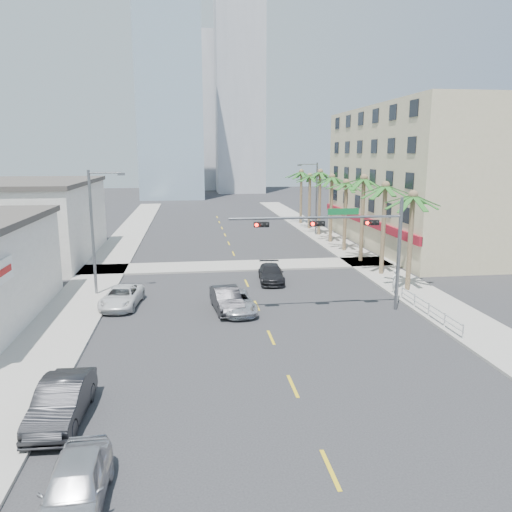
{
  "coord_description": "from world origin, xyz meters",
  "views": [
    {
      "loc": [
        -4.32,
        -22.08,
        10.14
      ],
      "look_at": [
        -0.09,
        9.73,
        3.5
      ],
      "focal_mm": 35.0,
      "sensor_mm": 36.0,
      "label": 1
    }
  ],
  "objects_px": {
    "traffic_signal_mast": "(352,235)",
    "car_lane_right": "(271,274)",
    "car_parked_near": "(75,487)",
    "car_lane_left": "(227,299)",
    "car_parked_far": "(122,297)",
    "car_parked_mid": "(62,401)",
    "pedestrian": "(395,281)",
    "car_lane_center": "(236,302)"
  },
  "relations": [
    {
      "from": "traffic_signal_mast",
      "to": "car_parked_far",
      "type": "relative_size",
      "value": 2.28
    },
    {
      "from": "car_lane_center",
      "to": "car_lane_right",
      "type": "xyz_separation_m",
      "value": [
        3.5,
        7.28,
        0.02
      ]
    },
    {
      "from": "traffic_signal_mast",
      "to": "car_lane_left",
      "type": "relative_size",
      "value": 2.41
    },
    {
      "from": "car_parked_far",
      "to": "traffic_signal_mast",
      "type": "bearing_deg",
      "value": -4.98
    },
    {
      "from": "car_lane_right",
      "to": "pedestrian",
      "type": "height_order",
      "value": "pedestrian"
    },
    {
      "from": "car_lane_left",
      "to": "car_lane_center",
      "type": "distance_m",
      "value": 0.68
    },
    {
      "from": "car_lane_right",
      "to": "car_lane_left",
      "type": "bearing_deg",
      "value": -115.79
    },
    {
      "from": "traffic_signal_mast",
      "to": "car_lane_center",
      "type": "bearing_deg",
      "value": 172.46
    },
    {
      "from": "car_lane_left",
      "to": "car_parked_mid",
      "type": "bearing_deg",
      "value": -125.99
    },
    {
      "from": "pedestrian",
      "to": "car_lane_center",
      "type": "bearing_deg",
      "value": -19.34
    },
    {
      "from": "car_parked_near",
      "to": "pedestrian",
      "type": "xyz_separation_m",
      "value": [
        18.1,
        20.15,
        0.27
      ]
    },
    {
      "from": "car_parked_mid",
      "to": "car_parked_far",
      "type": "bearing_deg",
      "value": 90.63
    },
    {
      "from": "car_parked_mid",
      "to": "car_lane_right",
      "type": "distance_m",
      "value": 22.89
    },
    {
      "from": "traffic_signal_mast",
      "to": "car_lane_center",
      "type": "height_order",
      "value": "traffic_signal_mast"
    },
    {
      "from": "traffic_signal_mast",
      "to": "car_lane_right",
      "type": "xyz_separation_m",
      "value": [
        -3.78,
        8.24,
        -4.38
      ]
    },
    {
      "from": "car_parked_near",
      "to": "car_lane_left",
      "type": "height_order",
      "value": "car_lane_left"
    },
    {
      "from": "car_parked_mid",
      "to": "car_parked_near",
      "type": "bearing_deg",
      "value": -70.71
    },
    {
      "from": "car_parked_mid",
      "to": "pedestrian",
      "type": "distance_m",
      "value": 24.74
    },
    {
      "from": "traffic_signal_mast",
      "to": "pedestrian",
      "type": "relative_size",
      "value": 6.36
    },
    {
      "from": "car_parked_far",
      "to": "car_lane_right",
      "type": "height_order",
      "value": "car_lane_right"
    },
    {
      "from": "pedestrian",
      "to": "car_parked_near",
      "type": "bearing_deg",
      "value": 17.24
    },
    {
      "from": "traffic_signal_mast",
      "to": "car_lane_right",
      "type": "bearing_deg",
      "value": 114.66
    },
    {
      "from": "car_parked_far",
      "to": "car_lane_left",
      "type": "bearing_deg",
      "value": -7.72
    },
    {
      "from": "car_lane_right",
      "to": "car_parked_mid",
      "type": "bearing_deg",
      "value": -115.22
    },
    {
      "from": "car_parked_near",
      "to": "car_parked_mid",
      "type": "xyz_separation_m",
      "value": [
        -1.6,
        5.18,
        0.04
      ]
    },
    {
      "from": "car_parked_far",
      "to": "pedestrian",
      "type": "relative_size",
      "value": 2.79
    },
    {
      "from": "car_parked_far",
      "to": "car_lane_left",
      "type": "xyz_separation_m",
      "value": [
        6.93,
        -1.79,
        0.08
      ]
    },
    {
      "from": "car_parked_near",
      "to": "car_lane_left",
      "type": "relative_size",
      "value": 0.96
    },
    {
      "from": "car_lane_center",
      "to": "pedestrian",
      "type": "bearing_deg",
      "value": 5.86
    },
    {
      "from": "car_parked_near",
      "to": "traffic_signal_mast",
      "type": "bearing_deg",
      "value": 50.02
    },
    {
      "from": "car_parked_mid",
      "to": "car_lane_right",
      "type": "height_order",
      "value": "car_parked_mid"
    },
    {
      "from": "car_parked_near",
      "to": "car_parked_mid",
      "type": "relative_size",
      "value": 0.92
    },
    {
      "from": "car_parked_mid",
      "to": "pedestrian",
      "type": "relative_size",
      "value": 2.75
    },
    {
      "from": "traffic_signal_mast",
      "to": "car_parked_near",
      "type": "height_order",
      "value": "traffic_signal_mast"
    },
    {
      "from": "car_parked_near",
      "to": "car_lane_right",
      "type": "relative_size",
      "value": 0.94
    },
    {
      "from": "car_lane_left",
      "to": "car_lane_center",
      "type": "bearing_deg",
      "value": -35.19
    },
    {
      "from": "traffic_signal_mast",
      "to": "car_parked_near",
      "type": "bearing_deg",
      "value": -128.98
    },
    {
      "from": "car_parked_far",
      "to": "car_lane_right",
      "type": "xyz_separation_m",
      "value": [
        11.02,
        5.17,
        0.01
      ]
    },
    {
      "from": "car_parked_mid",
      "to": "car_lane_right",
      "type": "bearing_deg",
      "value": 62.26
    },
    {
      "from": "traffic_signal_mast",
      "to": "car_parked_mid",
      "type": "relative_size",
      "value": 2.31
    },
    {
      "from": "car_parked_near",
      "to": "pedestrian",
      "type": "bearing_deg",
      "value": 47.06
    },
    {
      "from": "car_parked_mid",
      "to": "car_lane_left",
      "type": "relative_size",
      "value": 1.04
    }
  ]
}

